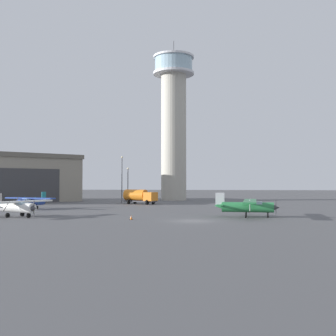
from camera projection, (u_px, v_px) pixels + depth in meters
The scene contains 11 objects.
ground_plane at pixel (193, 221), 48.69m from camera, with size 400.00×400.00×0.00m, color #545456.
control_tower at pixel (174, 119), 105.64m from camera, with size 10.33×10.33×40.65m.
hangar at pixel (13, 178), 99.53m from camera, with size 33.59×33.56×11.09m.
airplane_green at pixel (247, 206), 54.03m from camera, with size 8.41×10.72×3.15m.
airplane_white at pixel (16, 206), 54.18m from camera, with size 7.90×9.90×3.05m.
airplane_blue at pixel (31, 201), 70.50m from camera, with size 9.61×7.53×2.85m.
truck_fuel_tanker_orange at pixel (140, 196), 86.44m from camera, with size 7.50×5.13×3.04m.
light_post_west at pixel (128, 181), 95.61m from camera, with size 0.44×0.44×7.90m.
light_post_north at pixel (122, 175), 93.51m from camera, with size 0.44×0.44×10.39m.
traffic_cone_near_left at pixel (131, 217), 50.44m from camera, with size 0.36×0.36×0.57m.
traffic_cone_near_right at pixel (249, 210), 62.61m from camera, with size 0.36×0.36×0.70m.
Camera 1 is at (2.65, -48.89, 4.52)m, focal length 44.58 mm.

